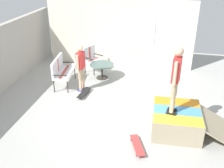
% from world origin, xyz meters
% --- Properties ---
extents(ground_plane, '(12.00, 12.00, 0.10)m').
position_xyz_m(ground_plane, '(0.00, 0.00, -0.05)').
color(ground_plane, '#A8A8A3').
extents(house_facade, '(0.23, 6.00, 2.72)m').
position_xyz_m(house_facade, '(3.80, 0.49, 1.36)').
color(house_facade, silver).
rests_on(house_facade, ground_plane).
extents(skate_ramp, '(1.40, 2.08, 0.62)m').
position_xyz_m(skate_ramp, '(-0.53, -1.88, 0.31)').
color(skate_ramp, tan).
rests_on(skate_ramp, ground_plane).
extents(patio_bench, '(1.31, 0.71, 1.02)m').
position_xyz_m(patio_bench, '(1.40, 2.13, 0.62)').
color(patio_bench, '#2D2823').
rests_on(patio_bench, ground_plane).
extents(patio_chair_near_house, '(0.79, 0.76, 1.02)m').
position_xyz_m(patio_chair_near_house, '(2.84, 1.44, 0.61)').
color(patio_chair_near_house, '#2D2823').
rests_on(patio_chair_near_house, ground_plane).
extents(patio_table, '(0.90, 0.90, 0.57)m').
position_xyz_m(patio_table, '(2.26, 0.86, 0.40)').
color(patio_table, '#2D2823').
rests_on(patio_table, ground_plane).
extents(person_watching, '(0.47, 0.29, 1.64)m').
position_xyz_m(person_watching, '(1.15, 1.30, 0.95)').
color(person_watching, navy).
rests_on(person_watching, ground_plane).
extents(person_skater, '(0.48, 0.28, 1.75)m').
position_xyz_m(person_skater, '(-0.66, -1.70, 1.64)').
color(person_skater, black).
rests_on(person_skater, skate_ramp).
extents(skateboard_by_bench, '(0.82, 0.28, 0.10)m').
position_xyz_m(skateboard_by_bench, '(0.82, 1.12, 0.08)').
color(skateboard_by_bench, black).
rests_on(skateboard_by_bench, ground_plane).
extents(skateboard_spare, '(0.82, 0.47, 0.10)m').
position_xyz_m(skateboard_spare, '(-1.48, -0.95, 0.08)').
color(skateboard_spare, '#B23838').
rests_on(skateboard_spare, ground_plane).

